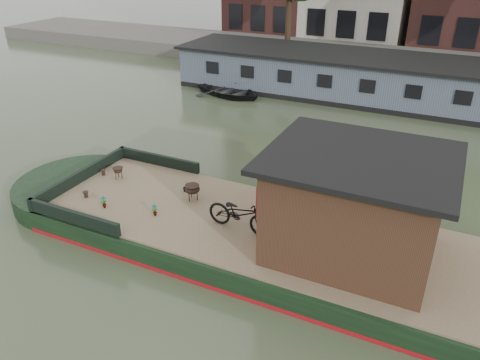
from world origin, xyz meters
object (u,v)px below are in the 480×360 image
at_px(brazier_rear, 118,173).
at_px(dinghy, 230,88).
at_px(potted_plant_a, 104,202).
at_px(cabin, 355,204).
at_px(brazier_front, 192,192).
at_px(bicycle, 240,214).

height_order(brazier_rear, dinghy, brazier_rear).
xyz_separation_m(potted_plant_a, dinghy, (-2.47, 12.48, -0.45)).
distance_m(cabin, brazier_front, 4.65).
bearing_deg(cabin, potted_plant_a, -171.42).
bearing_deg(dinghy, bicycle, -138.33).
distance_m(cabin, brazier_rear, 7.32).
bearing_deg(potted_plant_a, dinghy, 101.19).
bearing_deg(potted_plant_a, brazier_rear, 115.73).
height_order(brazier_front, brazier_rear, brazier_front).
xyz_separation_m(brazier_front, dinghy, (-4.41, 11.07, -0.51)).
relative_size(brazier_front, dinghy, 0.13).
bearing_deg(brazier_rear, bicycle, -11.74).
xyz_separation_m(potted_plant_a, brazier_rear, (-0.75, 1.56, 0.01)).
relative_size(potted_plant_a, brazier_front, 0.76).
bearing_deg(brazier_front, potted_plant_a, -144.11).
xyz_separation_m(potted_plant_a, brazier_front, (1.95, 1.41, 0.06)).
relative_size(cabin, bicycle, 2.25).
height_order(bicycle, potted_plant_a, bicycle).
height_order(bicycle, brazier_front, bicycle).
distance_m(bicycle, brazier_rear, 4.64).
bearing_deg(bicycle, brazier_front, 70.75).
bearing_deg(brazier_front, dinghy, 111.74).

